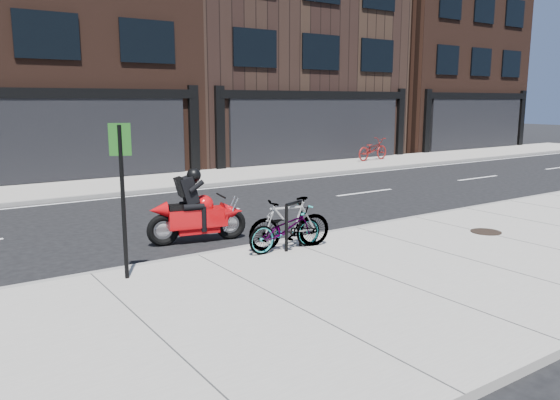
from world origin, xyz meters
TOP-DOWN VIEW (x-y plane):
  - ground at (0.00, 0.00)m, footprint 120.00×120.00m
  - sidewalk_near at (0.00, -5.00)m, footprint 60.00×6.00m
  - sidewalk_far at (0.00, 7.75)m, footprint 60.00×3.50m
  - building_mideast at (10.00, 14.50)m, footprint 12.00×10.00m
  - building_east at (22.00, 14.50)m, footprint 10.00×10.00m
  - bike_rack at (-0.25, -2.64)m, footprint 0.53×0.24m
  - bicycle_front at (-0.44, -2.63)m, footprint 1.65×0.59m
  - bicycle_rear at (-0.31, -2.60)m, footprint 1.76×0.83m
  - motorcycle at (-1.29, -0.71)m, footprint 2.16×0.82m
  - bicycle_far at (12.26, 8.18)m, footprint 2.11×0.95m
  - manhole_cover at (4.07, -3.95)m, footprint 0.81×0.81m
  - sign_post at (-3.57, -2.56)m, footprint 0.32×0.16m

SIDE VIEW (x-z plane):
  - ground at x=0.00m, z-range 0.00..0.00m
  - sidewalk_near at x=0.00m, z-range 0.00..0.13m
  - sidewalk_far at x=0.00m, z-range 0.00..0.13m
  - manhole_cover at x=4.07m, z-range 0.13..0.15m
  - bicycle_front at x=-0.44m, z-range 0.13..1.00m
  - bicycle_rear at x=-0.31m, z-range 0.13..1.15m
  - motorcycle at x=-1.29m, z-range -0.15..1.47m
  - bicycle_far at x=12.26m, z-range 0.13..1.20m
  - bike_rack at x=-0.25m, z-range 0.21..1.15m
  - sign_post at x=-3.57m, z-range 0.38..2.91m
  - building_mideast at x=10.00m, z-range 0.00..12.50m
  - building_east at x=22.00m, z-range 0.00..13.00m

